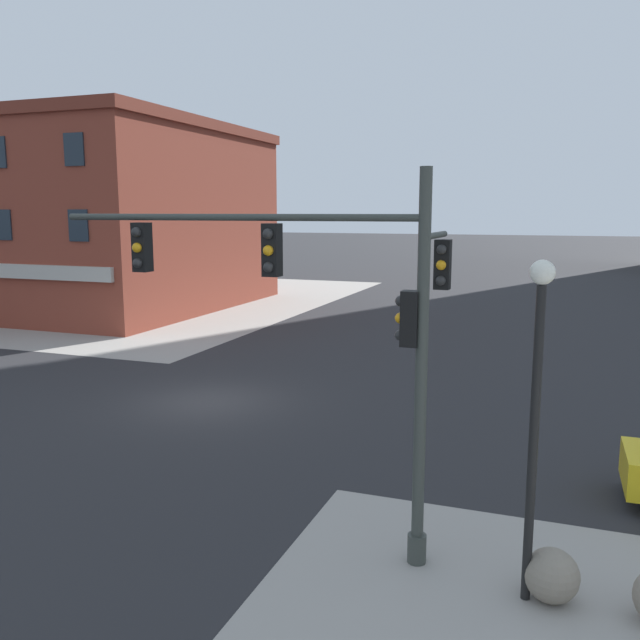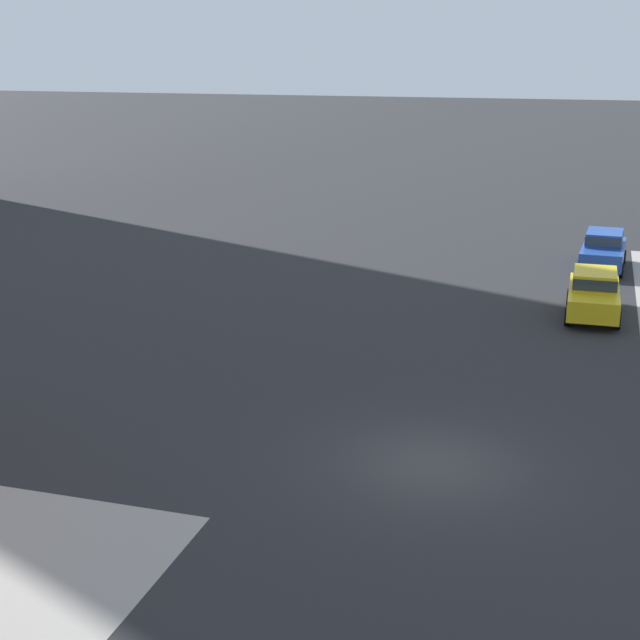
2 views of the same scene
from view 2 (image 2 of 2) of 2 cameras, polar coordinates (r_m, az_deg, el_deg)
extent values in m
plane|color=#262628|center=(22.19, 7.03, -8.77)|extent=(320.00, 320.00, 0.00)
cube|color=gold|center=(34.78, 16.58, 1.32)|extent=(4.42, 1.81, 0.76)
cube|color=gold|center=(34.76, 16.67, 2.46)|extent=(2.13, 1.52, 0.60)
cube|color=#232D38|center=(34.76, 16.67, 2.46)|extent=(2.22, 1.56, 0.40)
cylinder|color=black|center=(33.59, 17.94, -0.01)|extent=(0.64, 0.23, 0.64)
cylinder|color=black|center=(33.56, 15.10, 0.22)|extent=(0.64, 0.23, 0.64)
cylinder|color=black|center=(36.22, 17.86, 1.18)|extent=(0.64, 0.23, 0.64)
cylinder|color=black|center=(36.19, 15.22, 1.39)|extent=(0.64, 0.23, 0.64)
cube|color=#23479E|center=(42.40, 17.12, 3.95)|extent=(4.49, 1.99, 0.76)
cube|color=#23479E|center=(42.42, 17.21, 4.89)|extent=(2.19, 1.60, 0.60)
cube|color=#232D38|center=(42.42, 17.21, 4.89)|extent=(2.28, 1.64, 0.40)
cylinder|color=black|center=(41.13, 18.13, 2.94)|extent=(0.65, 0.25, 0.64)
cylinder|color=black|center=(41.20, 15.81, 3.16)|extent=(0.65, 0.25, 0.64)
cylinder|color=black|center=(43.79, 18.28, 3.72)|extent=(0.65, 0.25, 0.64)
cylinder|color=black|center=(43.86, 16.10, 3.93)|extent=(0.65, 0.25, 0.64)
camera|label=1|loc=(33.62, 42.53, 6.14)|focal=37.32mm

